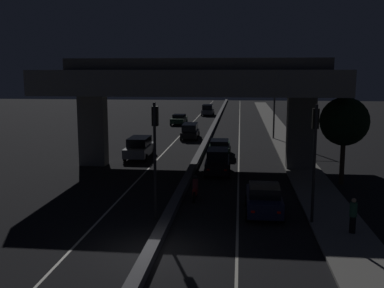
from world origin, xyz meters
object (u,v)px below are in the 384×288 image
Objects in this scene: traffic_light_left_of_median at (155,141)px; pedestrian_on_sidewalk at (353,215)px; street_lamp at (271,92)px; car_black_second at (218,161)px; traffic_light_right_of_median at (315,144)px; car_grey_fourth_oncoming at (208,110)px; car_dark_green_third at (220,147)px; car_dark_blue_lead at (264,199)px; car_black_second_oncoming at (190,131)px; car_dark_green_third_oncoming at (179,119)px; car_silver_lead_oncoming at (139,147)px; motorcycle_red_filtering_near at (195,189)px.

traffic_light_left_of_median is 9.72m from pedestrian_on_sidewalk.
car_black_second is at bearing -105.54° from street_lamp.
traffic_light_right_of_median is 54.93m from car_grey_fourth_oncoming.
car_black_second is at bearing 116.22° from traffic_light_right_of_median.
pedestrian_on_sidewalk is (6.77, -18.71, 0.17)m from car_dark_green_third.
car_black_second_oncoming is (-6.69, 25.91, 0.09)m from car_dark_blue_lead.
car_grey_fourth_oncoming is at bearing 3.77° from car_black_second.
car_dark_blue_lead is (5.37, 1.31, -3.13)m from traffic_light_left_of_median.
pedestrian_on_sidewalk is at bearing -160.82° from car_dark_green_third.
car_dark_green_third_oncoming is at bearing -12.23° from car_grey_fourth_oncoming.
car_grey_fourth_oncoming is at bearing 99.34° from traffic_light_right_of_median.
traffic_light_right_of_median is at bearing 138.10° from pedestrian_on_sidewalk.
traffic_light_left_of_median is 1.20× the size of car_silver_lead_oncoming.
street_lamp is at bearing -12.89° from motorcycle_red_filtering_near.
car_grey_fourth_oncoming is 56.50m from pedestrian_on_sidewalk.
car_grey_fourth_oncoming is (-1.32, 54.12, -2.96)m from traffic_light_left_of_median.
car_black_second_oncoming is (3.04, 11.58, -0.03)m from car_silver_lead_oncoming.
traffic_light_right_of_median is 1.42× the size of car_black_second.
car_silver_lead_oncoming is 1.00× the size of car_black_second_oncoming.
traffic_light_right_of_median is 18.35m from car_dark_green_third.
motorcycle_red_filtering_near is 1.20× the size of pedestrian_on_sidewalk.
traffic_light_left_of_median is 1.42× the size of car_grey_fourth_oncoming.
pedestrian_on_sidewalk is (13.51, -17.05, 0.01)m from car_silver_lead_oncoming.
traffic_light_right_of_median is 28.80m from car_black_second_oncoming.
traffic_light_left_of_median is at bearing -180.00° from traffic_light_right_of_median.
car_black_second is at bearing 17.66° from car_dark_blue_lead.
car_silver_lead_oncoming is 21.75m from pedestrian_on_sidewalk.
car_black_second_oncoming reaches higher than car_dark_green_third_oncoming.
car_silver_lead_oncoming is at bearing 50.57° from car_black_second.
car_black_second_oncoming is (-8.90, 27.22, -3.01)m from traffic_light_right_of_median.
car_black_second_oncoming is at bearing 19.70° from car_dark_green_third.
car_black_second_oncoming is at bearing 164.76° from car_silver_lead_oncoming.
pedestrian_on_sidewalk reaches higher than motorcycle_red_filtering_near.
car_silver_lead_oncoming is (-6.91, 5.43, -0.01)m from car_black_second.
car_dark_blue_lead reaches higher than car_dark_green_third.
street_lamp is at bearing -4.29° from car_dark_blue_lead.
motorcycle_red_filtering_near is (-3.75, 2.16, -0.17)m from car_dark_blue_lead.
car_grey_fourth_oncoming is 2.56× the size of pedestrian_on_sidewalk.
motorcycle_red_filtering_near is at bearing 147.04° from pedestrian_on_sidewalk.
car_black_second is 30.94m from car_dark_green_third_oncoming.
traffic_light_right_of_median reaches higher than car_dark_green_third_oncoming.
car_black_second is (-2.82, 8.90, 0.13)m from car_dark_blue_lead.
car_dark_green_third_oncoming is at bearing 179.42° from car_silver_lead_oncoming.
car_black_second_oncoming is 2.52× the size of motorcycle_red_filtering_near.
traffic_light_right_of_median is 4.03m from car_dark_blue_lead.
car_silver_lead_oncoming is (-9.73, 14.33, 0.12)m from car_dark_blue_lead.
car_dark_green_third_oncoming is (-6.89, 30.17, -0.19)m from car_black_second.
car_silver_lead_oncoming reaches higher than car_black_second_oncoming.
traffic_light_left_of_median is 1.43× the size of car_black_second.
motorcycle_red_filtering_near reaches higher than car_dark_green_third.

